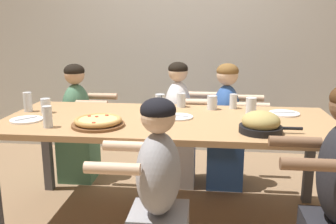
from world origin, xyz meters
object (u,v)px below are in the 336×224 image
(pizza_board_main, at_px, (98,122))
(drinking_glass_g, at_px, (160,102))
(skillet_bowl, at_px, (261,124))
(diner_far_center, at_px, (178,130))
(drinking_glass_b, at_px, (181,101))
(drinking_glass_i, at_px, (28,103))
(drinking_glass_a, at_px, (251,107))
(diner_near_center, at_px, (158,204))
(cocktail_glass_blue, at_px, (159,106))
(drinking_glass_h, at_px, (46,107))
(drinking_glass_c, at_px, (48,118))
(drinking_glass_e, at_px, (212,103))
(empty_plate_c, at_px, (284,113))
(empty_plate_a, at_px, (26,120))
(drinking_glass_d, at_px, (157,110))
(diner_far_left, at_px, (78,128))
(diner_far_midright, at_px, (226,131))
(empty_plate_b, at_px, (178,117))

(pizza_board_main, relative_size, drinking_glass_g, 2.82)
(skillet_bowl, relative_size, diner_far_center, 0.34)
(drinking_glass_b, relative_size, drinking_glass_i, 0.76)
(drinking_glass_a, height_order, diner_near_center, diner_near_center)
(cocktail_glass_blue, height_order, drinking_glass_h, cocktail_glass_blue)
(drinking_glass_a, relative_size, drinking_glass_c, 0.94)
(drinking_glass_e, bearing_deg, empty_plate_c, -10.60)
(empty_plate_a, height_order, diner_near_center, diner_near_center)
(drinking_glass_a, bearing_deg, drinking_glass_d, -170.96)
(drinking_glass_e, xyz_separation_m, diner_far_left, (-1.24, 0.37, -0.34))
(drinking_glass_d, bearing_deg, drinking_glass_a, 9.04)
(diner_near_center, height_order, diner_far_center, diner_far_center)
(skillet_bowl, bearing_deg, drinking_glass_g, 141.97)
(diner_far_midright, bearing_deg, skillet_bowl, 9.53)
(drinking_glass_a, height_order, drinking_glass_i, drinking_glass_i)
(skillet_bowl, distance_m, drinking_glass_g, 0.89)
(cocktail_glass_blue, distance_m, drinking_glass_c, 0.83)
(empty_plate_b, distance_m, drinking_glass_i, 1.17)
(drinking_glass_a, relative_size, diner_far_left, 0.12)
(empty_plate_c, bearing_deg, diner_far_center, 150.51)
(drinking_glass_g, bearing_deg, empty_plate_c, -2.64)
(empty_plate_a, xyz_separation_m, drinking_glass_i, (-0.11, 0.26, 0.06))
(drinking_glass_i, bearing_deg, empty_plate_c, 3.69)
(pizza_board_main, bearing_deg, drinking_glass_a, 21.20)
(diner_far_midright, height_order, diner_far_left, diner_far_midright)
(empty_plate_a, distance_m, drinking_glass_d, 0.92)
(diner_far_midright, bearing_deg, empty_plate_a, -58.84)
(drinking_glass_b, relative_size, diner_far_left, 0.10)
(empty_plate_b, height_order, drinking_glass_g, drinking_glass_g)
(drinking_glass_a, bearing_deg, empty_plate_c, 15.42)
(drinking_glass_c, relative_size, diner_far_left, 0.13)
(drinking_glass_e, bearing_deg, drinking_glass_a, -31.09)
(drinking_glass_g, relative_size, drinking_glass_h, 1.13)
(pizza_board_main, xyz_separation_m, drinking_glass_a, (1.03, 0.40, 0.04))
(drinking_glass_g, bearing_deg, diner_far_center, 75.75)
(pizza_board_main, height_order, empty_plate_b, pizza_board_main)
(drinking_glass_b, height_order, drinking_glass_e, drinking_glass_b)
(empty_plate_c, xyz_separation_m, drinking_glass_g, (-0.94, 0.04, 0.06))
(empty_plate_a, xyz_separation_m, diner_far_midright, (1.42, 0.86, -0.29))
(drinking_glass_b, bearing_deg, drinking_glass_a, -23.50)
(diner_near_center, bearing_deg, drinking_glass_c, 62.77)
(pizza_board_main, relative_size, drinking_glass_h, 3.18)
(diner_near_center, distance_m, diner_far_midright, 1.47)
(drinking_glass_b, xyz_separation_m, diner_far_center, (-0.05, 0.31, -0.34))
(pizza_board_main, height_order, drinking_glass_d, drinking_glass_d)
(empty_plate_b, xyz_separation_m, drinking_glass_g, (-0.16, 0.24, 0.06))
(cocktail_glass_blue, xyz_separation_m, diner_far_midright, (0.53, 0.52, -0.33))
(drinking_glass_d, xyz_separation_m, diner_near_center, (0.11, -0.76, -0.35))
(empty_plate_c, height_order, cocktail_glass_blue, cocktail_glass_blue)
(drinking_glass_b, bearing_deg, drinking_glass_c, -139.46)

